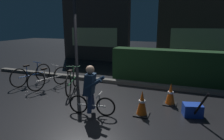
{
  "coord_description": "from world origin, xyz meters",
  "views": [
    {
      "loc": [
        2.17,
        -4.58,
        2.21
      ],
      "look_at": [
        0.2,
        0.6,
        0.9
      ],
      "focal_mm": 31.79,
      "sensor_mm": 36.0,
      "label": 1
    }
  ],
  "objects_px": {
    "parked_bike_leftmost": "(32,75)",
    "traffic_cone_far": "(171,94)",
    "parked_bike_left_mid": "(49,78)",
    "closed_umbrella": "(200,106)",
    "parked_bike_center_left": "(72,81)",
    "traffic_cone_near": "(142,103)",
    "cyclist": "(91,90)",
    "street_post": "(76,46)",
    "blue_crate": "(192,110)"
  },
  "relations": [
    {
      "from": "street_post",
      "to": "parked_bike_left_mid",
      "type": "xyz_separation_m",
      "value": [
        -0.94,
        -0.33,
        -1.13
      ]
    },
    {
      "from": "street_post",
      "to": "traffic_cone_near",
      "type": "bearing_deg",
      "value": -26.85
    },
    {
      "from": "blue_crate",
      "to": "closed_umbrella",
      "type": "distance_m",
      "value": 0.37
    },
    {
      "from": "traffic_cone_near",
      "to": "closed_umbrella",
      "type": "height_order",
      "value": "closed_umbrella"
    },
    {
      "from": "street_post",
      "to": "traffic_cone_far",
      "type": "distance_m",
      "value": 3.39
    },
    {
      "from": "traffic_cone_far",
      "to": "closed_umbrella",
      "type": "relative_size",
      "value": 0.72
    },
    {
      "from": "parked_bike_leftmost",
      "to": "traffic_cone_near",
      "type": "height_order",
      "value": "parked_bike_leftmost"
    },
    {
      "from": "parked_bike_center_left",
      "to": "traffic_cone_far",
      "type": "distance_m",
      "value": 3.16
    },
    {
      "from": "parked_bike_center_left",
      "to": "traffic_cone_near",
      "type": "height_order",
      "value": "parked_bike_center_left"
    },
    {
      "from": "parked_bike_leftmost",
      "to": "closed_umbrella",
      "type": "bearing_deg",
      "value": -86.74
    },
    {
      "from": "closed_umbrella",
      "to": "street_post",
      "type": "bearing_deg",
      "value": -144.21
    },
    {
      "from": "cyclist",
      "to": "parked_bike_left_mid",
      "type": "bearing_deg",
      "value": 141.49
    },
    {
      "from": "traffic_cone_far",
      "to": "street_post",
      "type": "bearing_deg",
      "value": 173.46
    },
    {
      "from": "parked_bike_center_left",
      "to": "street_post",
      "type": "bearing_deg",
      "value": -19.94
    },
    {
      "from": "cyclist",
      "to": "closed_umbrella",
      "type": "height_order",
      "value": "cyclist"
    },
    {
      "from": "cyclist",
      "to": "traffic_cone_far",
      "type": "bearing_deg",
      "value": 28.84
    },
    {
      "from": "street_post",
      "to": "traffic_cone_near",
      "type": "distance_m",
      "value": 3.11
    },
    {
      "from": "closed_umbrella",
      "to": "parked_bike_left_mid",
      "type": "bearing_deg",
      "value": -137.37
    },
    {
      "from": "closed_umbrella",
      "to": "cyclist",
      "type": "bearing_deg",
      "value": -115.28
    },
    {
      "from": "traffic_cone_near",
      "to": "parked_bike_leftmost",
      "type": "bearing_deg",
      "value": 165.94
    },
    {
      "from": "parked_bike_left_mid",
      "to": "closed_umbrella",
      "type": "height_order",
      "value": "parked_bike_left_mid"
    },
    {
      "from": "traffic_cone_near",
      "to": "traffic_cone_far",
      "type": "xyz_separation_m",
      "value": [
        0.59,
        0.94,
        -0.01
      ]
    },
    {
      "from": "parked_bike_leftmost",
      "to": "closed_umbrella",
      "type": "relative_size",
      "value": 1.96
    },
    {
      "from": "blue_crate",
      "to": "cyclist",
      "type": "bearing_deg",
      "value": -161.31
    },
    {
      "from": "parked_bike_leftmost",
      "to": "traffic_cone_near",
      "type": "relative_size",
      "value": 2.64
    },
    {
      "from": "parked_bike_center_left",
      "to": "blue_crate",
      "type": "distance_m",
      "value": 3.78
    },
    {
      "from": "traffic_cone_far",
      "to": "parked_bike_leftmost",
      "type": "bearing_deg",
      "value": 178.1
    },
    {
      "from": "blue_crate",
      "to": "closed_umbrella",
      "type": "bearing_deg",
      "value": -61.61
    },
    {
      "from": "parked_bike_center_left",
      "to": "closed_umbrella",
      "type": "xyz_separation_m",
      "value": [
        3.87,
        -0.8,
        0.02
      ]
    },
    {
      "from": "blue_crate",
      "to": "cyclist",
      "type": "xyz_separation_m",
      "value": [
        -2.35,
        -0.79,
        0.48
      ]
    },
    {
      "from": "parked_bike_leftmost",
      "to": "cyclist",
      "type": "bearing_deg",
      "value": -102.2
    },
    {
      "from": "blue_crate",
      "to": "closed_umbrella",
      "type": "relative_size",
      "value": 0.52
    },
    {
      "from": "parked_bike_leftmost",
      "to": "parked_bike_center_left",
      "type": "bearing_deg",
      "value": -82.04
    },
    {
      "from": "parked_bike_left_mid",
      "to": "blue_crate",
      "type": "xyz_separation_m",
      "value": [
        4.67,
        -0.57,
        -0.2
      ]
    },
    {
      "from": "parked_bike_center_left",
      "to": "traffic_cone_near",
      "type": "relative_size",
      "value": 2.57
    },
    {
      "from": "closed_umbrella",
      "to": "parked_bike_center_left",
      "type": "bearing_deg",
      "value": -139.32
    },
    {
      "from": "parked_bike_left_mid",
      "to": "closed_umbrella",
      "type": "bearing_deg",
      "value": -81.15
    },
    {
      "from": "street_post",
      "to": "blue_crate",
      "type": "distance_m",
      "value": 4.06
    },
    {
      "from": "parked_bike_leftmost",
      "to": "traffic_cone_far",
      "type": "height_order",
      "value": "parked_bike_leftmost"
    },
    {
      "from": "traffic_cone_far",
      "to": "cyclist",
      "type": "relative_size",
      "value": 0.49
    },
    {
      "from": "parked_bike_left_mid",
      "to": "cyclist",
      "type": "xyz_separation_m",
      "value": [
        2.32,
        -1.37,
        0.28
      ]
    },
    {
      "from": "traffic_cone_near",
      "to": "blue_crate",
      "type": "relative_size",
      "value": 1.44
    },
    {
      "from": "cyclist",
      "to": "closed_umbrella",
      "type": "relative_size",
      "value": 1.47
    },
    {
      "from": "parked_bike_center_left",
      "to": "blue_crate",
      "type": "height_order",
      "value": "parked_bike_center_left"
    },
    {
      "from": "street_post",
      "to": "traffic_cone_near",
      "type": "height_order",
      "value": "street_post"
    },
    {
      "from": "parked_bike_left_mid",
      "to": "traffic_cone_far",
      "type": "relative_size",
      "value": 2.61
    },
    {
      "from": "traffic_cone_far",
      "to": "parked_bike_left_mid",
      "type": "bearing_deg",
      "value": 179.51
    },
    {
      "from": "traffic_cone_far",
      "to": "traffic_cone_near",
      "type": "bearing_deg",
      "value": -122.36
    },
    {
      "from": "street_post",
      "to": "closed_umbrella",
      "type": "bearing_deg",
      "value": -16.56
    },
    {
      "from": "parked_bike_left_mid",
      "to": "blue_crate",
      "type": "bearing_deg",
      "value": -78.42
    }
  ]
}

